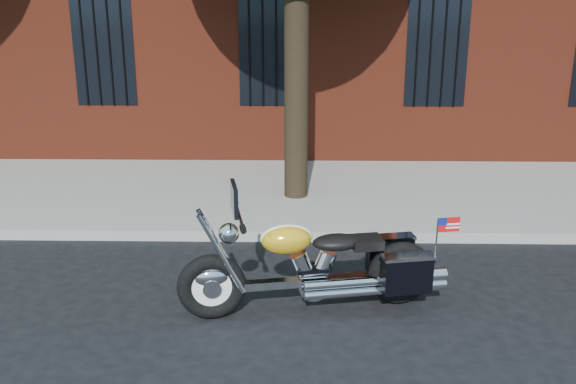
{
  "coord_description": "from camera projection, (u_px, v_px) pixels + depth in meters",
  "views": [
    {
      "loc": [
        0.57,
        -6.68,
        3.21
      ],
      "look_at": [
        0.42,
        0.8,
        0.86
      ],
      "focal_mm": 40.0,
      "sensor_mm": 36.0,
      "label": 1
    }
  ],
  "objects": [
    {
      "name": "curb",
      "position": [
        258.0,
        235.0,
        8.64
      ],
      "size": [
        40.0,
        0.16,
        0.15
      ],
      "primitive_type": "cube",
      "color": "gray",
      "rests_on": "ground"
    },
    {
      "name": "ground",
      "position": [
        250.0,
        284.0,
        7.35
      ],
      "size": [
        120.0,
        120.0,
        0.0
      ],
      "primitive_type": "plane",
      "color": "black",
      "rests_on": "ground"
    },
    {
      "name": "motorcycle",
      "position": [
        322.0,
        268.0,
        6.61
      ],
      "size": [
        2.84,
        1.11,
        1.42
      ],
      "rotation": [
        0.0,
        0.0,
        0.19
      ],
      "color": "black",
      "rests_on": "ground"
    },
    {
      "name": "sidewalk",
      "position": [
        265.0,
        193.0,
        10.43
      ],
      "size": [
        40.0,
        3.6,
        0.15
      ],
      "primitive_type": "cube",
      "color": "gray",
      "rests_on": "ground"
    }
  ]
}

